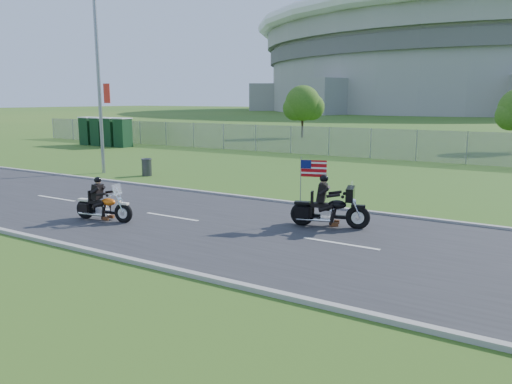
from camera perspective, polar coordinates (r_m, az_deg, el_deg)
The scene contains 15 objects.
ground at distance 15.70m, azimuth -4.06°, elevation -3.87°, with size 420.00×420.00×0.00m, color #215219.
road at distance 15.70m, azimuth -4.06°, elevation -3.80°, with size 120.00×8.00×0.04m, color #28282B.
curb_north at distance 19.04m, azimuth 3.04°, elevation -1.14°, with size 120.00×0.18×0.12m, color #9E9B93.
curb_south at distance 12.75m, azimuth -14.79°, elevation -7.42°, with size 120.00×0.18×0.12m, color #9E9B93.
fence at distance 35.32m, azimuth 8.34°, elevation 5.75°, with size 60.00×0.03×2.00m, color gray.
stadium at distance 184.98m, azimuth 23.17°, elevation 13.38°, with size 140.40×140.40×29.20m.
streetlight at distance 27.98m, azimuth -17.25°, elevation 13.66°, with size 0.90×2.46×10.00m.
porta_toilet_a at distance 42.69m, azimuth -14.98°, elevation 6.52°, with size 1.10×1.10×2.30m, color #103418.
porta_toilet_b at distance 43.71m, azimuth -16.25°, elevation 6.54°, with size 1.10×1.10×2.30m, color #103418.
porta_toilet_c at distance 44.75m, azimuth -17.47°, elevation 6.57°, with size 1.10×1.10×2.30m, color #103418.
porta_toilet_d at distance 45.82m, azimuth -18.63°, elevation 6.58°, with size 1.10×1.10×2.30m, color #103418.
tree_fence_mid at distance 51.70m, azimuth 5.43°, elevation 9.87°, with size 3.96×3.69×5.30m.
motorcycle_lead at distance 16.87m, azimuth -17.10°, elevation -1.68°, with size 2.16×0.77×1.46m.
motorcycle_follow at distance 15.47m, azimuth 8.40°, elevation -2.03°, with size 2.40×1.13×2.05m.
trash_can at distance 26.38m, azimuth -12.38°, elevation 2.76°, with size 0.50×0.50×0.87m, color #323337.
Camera 1 is at (8.88, -12.34, 3.91)m, focal length 35.00 mm.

